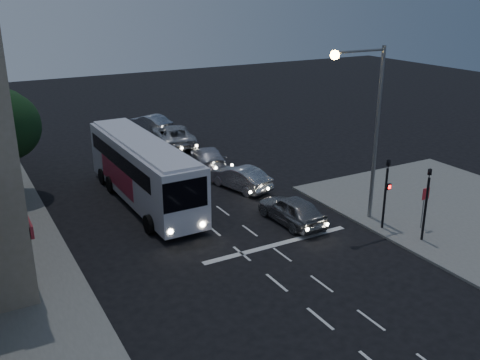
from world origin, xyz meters
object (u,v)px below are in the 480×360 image
car_sedan_a (240,178)px  car_sedan_b (208,157)px  traffic_signal_side (427,196)px  car_suv (292,210)px  tour_bus (143,169)px  car_extra (150,123)px  traffic_signal_main (386,186)px  regulatory_sign (424,201)px  street_tree (4,123)px  streetlight (368,116)px  car_sedan_c (173,135)px

car_sedan_a → car_sedan_b: (0.27, 5.08, -0.05)m
car_sedan_b → traffic_signal_side: (3.88, -15.88, 1.75)m
car_suv → tour_bus: bearing=-51.3°
car_suv → car_extra: car_suv is taller
traffic_signal_main → car_extra: bearing=97.5°
tour_bus → regulatory_sign: bearing=-44.9°
car_suv → traffic_signal_side: bearing=128.2°
tour_bus → traffic_signal_main: size_ratio=2.96×
traffic_signal_main → traffic_signal_side: bearing=-70.5°
car_sedan_b → street_tree: street_tree is taller
tour_bus → regulatory_sign: size_ratio=5.51×
car_extra → traffic_signal_side: (3.99, -27.11, 1.69)m
car_suv → streetlight: streetlight is taller
regulatory_sign → street_tree: street_tree is taller
tour_bus → car_sedan_b: size_ratio=2.63×
car_suv → car_sedan_c: size_ratio=0.74×
car_extra → streetlight: streetlight is taller
traffic_signal_side → street_tree: bearing=135.5°
car_extra → streetlight: bearing=78.8°
car_suv → car_sedan_b: size_ratio=0.95×
regulatory_sign → streetlight: bearing=128.7°
traffic_signal_side → car_sedan_a: bearing=111.0°
tour_bus → streetlight: (9.07, -8.22, 3.73)m
tour_bus → car_extra: 16.67m
car_suv → traffic_signal_side: (4.27, -5.00, 1.67)m
street_tree → regulatory_sign: bearing=-41.1°
tour_bus → car_extra: (6.03, 15.49, -1.27)m
car_sedan_b → streetlight: 13.78m
car_sedan_c → streetlight: (3.02, -18.45, 4.91)m
traffic_signal_side → regulatory_sign: size_ratio=1.86×
tour_bus → car_suv: (5.76, -6.62, -1.25)m
car_extra → street_tree: street_tree is taller
street_tree → car_sedan_b: bearing=-1.6°
car_suv → car_sedan_a: 5.81m
car_sedan_a → regulatory_sign: size_ratio=1.98×
car_sedan_a → traffic_signal_main: traffic_signal_main is taller
car_sedan_c → car_suv: bearing=100.2°
car_sedan_c → car_extra: car_sedan_c is taller
car_sedan_b → traffic_signal_side: 16.44m
car_sedan_c → street_tree: size_ratio=0.96×
car_extra → street_tree: (-12.52, -10.88, 3.77)m
car_sedan_b → street_tree: (-12.63, 0.34, 3.83)m
tour_bus → street_tree: street_tree is taller
streetlight → car_extra: bearing=97.3°
car_sedan_c → traffic_signal_side: (3.98, -21.85, 1.59)m
car_sedan_a → car_sedan_c: (0.17, 11.05, 0.11)m
traffic_signal_main → street_tree: 21.38m
car_sedan_a → traffic_signal_main: 9.63m
car_suv → car_extra: bearing=-93.0°
car_sedan_c → regulatory_sign: (4.98, -20.89, 0.77)m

